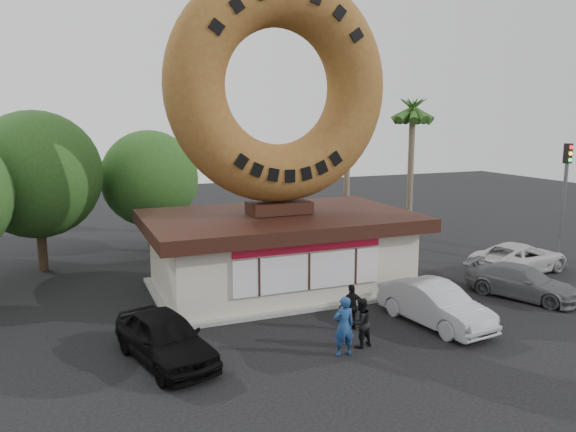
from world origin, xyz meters
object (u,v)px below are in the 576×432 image
(person_center, at_px, (361,323))
(person_right, at_px, (352,307))
(giant_donut, at_px, (279,87))
(street_lamp, at_px, (185,167))
(car_grey, at_px, (522,282))
(person_left, at_px, (344,326))
(car_black, at_px, (165,338))
(traffic_signal, at_px, (565,190))
(car_silver, at_px, (435,304))
(car_white, at_px, (520,258))
(donut_shop, at_px, (279,249))

(person_center, xyz_separation_m, person_right, (0.47, 1.44, -0.01))
(giant_donut, relative_size, person_right, 5.83)
(street_lamp, height_order, car_grey, street_lamp)
(person_left, xyz_separation_m, car_black, (-5.20, 1.64, -0.19))
(traffic_signal, distance_m, person_left, 15.83)
(street_lamp, xyz_separation_m, car_silver, (5.42, -16.08, -3.73))
(person_right, height_order, car_white, person_right)
(person_left, relative_size, car_black, 0.43)
(person_right, bearing_deg, traffic_signal, -157.14)
(car_silver, height_order, car_grey, car_silver)
(person_right, height_order, car_grey, person_right)
(donut_shop, bearing_deg, giant_donut, 90.00)
(traffic_signal, bearing_deg, giant_donut, 171.83)
(car_black, height_order, car_grey, car_black)
(donut_shop, xyz_separation_m, car_grey, (8.78, -4.89, -1.11))
(donut_shop, relative_size, giant_donut, 1.19)
(donut_shop, xyz_separation_m, car_silver, (3.57, -6.07, -1.01))
(person_left, height_order, car_black, person_left)
(donut_shop, distance_m, car_white, 11.73)
(traffic_signal, xyz_separation_m, person_center, (-13.86, -4.80, -3.05))
(donut_shop, distance_m, person_center, 6.86)
(traffic_signal, distance_m, person_right, 14.14)
(donut_shop, distance_m, person_right, 5.47)
(car_black, bearing_deg, person_center, -26.40)
(giant_donut, xyz_separation_m, street_lamp, (-1.86, 10.00, -4.04))
(traffic_signal, relative_size, person_center, 3.73)
(donut_shop, bearing_deg, car_silver, -59.54)
(giant_donut, xyz_separation_m, person_right, (0.61, -5.37, -7.71))
(car_grey, xyz_separation_m, car_white, (2.75, 2.96, 0.06))
(person_center, height_order, car_grey, person_center)
(person_right, xyz_separation_m, car_grey, (8.17, 0.46, -0.16))
(street_lamp, distance_m, car_grey, 18.71)
(giant_donut, height_order, street_lamp, giant_donut)
(person_left, distance_m, car_grey, 9.73)
(street_lamp, bearing_deg, car_silver, -71.36)
(giant_donut, distance_m, traffic_signal, 14.89)
(giant_donut, relative_size, traffic_signal, 1.55)
(car_white, bearing_deg, person_center, 102.65)
(person_left, bearing_deg, car_black, -15.46)
(donut_shop, bearing_deg, street_lamp, 100.50)
(street_lamp, xyz_separation_m, person_left, (1.18, -17.19, -3.53))
(giant_donut, xyz_separation_m, car_grey, (8.78, -4.91, -7.87))
(donut_shop, height_order, car_black, donut_shop)
(person_left, bearing_deg, car_white, -154.67)
(donut_shop, distance_m, giant_donut, 6.75)
(traffic_signal, height_order, car_white, traffic_signal)
(giant_donut, xyz_separation_m, person_center, (0.14, -6.81, -7.70))
(person_left, relative_size, person_right, 1.18)
(traffic_signal, height_order, person_center, traffic_signal)
(donut_shop, relative_size, person_center, 6.87)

